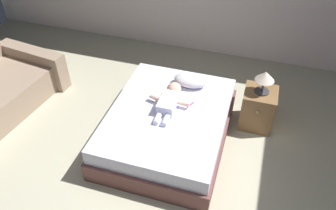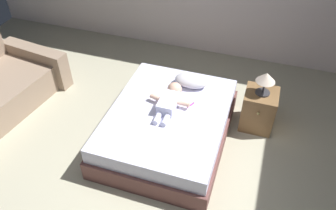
# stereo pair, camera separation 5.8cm
# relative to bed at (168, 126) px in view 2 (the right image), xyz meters

# --- Properties ---
(ground_plane) EXTENTS (8.00, 8.00, 0.00)m
(ground_plane) POSITION_rel_bed_xyz_m (0.02, -0.80, -0.22)
(ground_plane) COLOR #AEAA90
(bed) EXTENTS (1.38, 1.76, 0.44)m
(bed) POSITION_rel_bed_xyz_m (0.00, 0.00, 0.00)
(bed) COLOR brown
(bed) RESTS_ON ground_plane
(pillow) EXTENTS (0.42, 0.26, 0.15)m
(pillow) POSITION_rel_bed_xyz_m (0.12, 0.57, 0.30)
(pillow) COLOR silver
(pillow) RESTS_ON bed
(baby) EXTENTS (0.49, 0.65, 0.18)m
(baby) POSITION_rel_bed_xyz_m (-0.02, 0.13, 0.30)
(baby) COLOR white
(baby) RESTS_ON bed
(toothbrush) EXTENTS (0.07, 0.13, 0.02)m
(toothbrush) POSITION_rel_bed_xyz_m (0.23, 0.20, 0.23)
(toothbrush) COLOR #AE3FA6
(toothbrush) RESTS_ON bed
(nightstand) EXTENTS (0.40, 0.43, 0.52)m
(nightstand) POSITION_rel_bed_xyz_m (1.00, 0.59, 0.04)
(nightstand) COLOR brown
(nightstand) RESTS_ON ground_plane
(lamp) EXTENTS (0.23, 0.23, 0.29)m
(lamp) POSITION_rel_bed_xyz_m (1.00, 0.59, 0.52)
(lamp) COLOR #333338
(lamp) RESTS_ON nightstand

